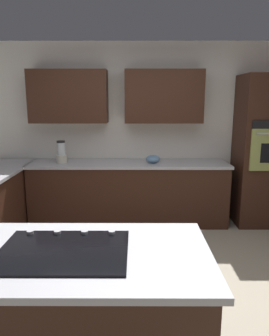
{
  "coord_description": "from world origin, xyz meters",
  "views": [
    {
      "loc": [
        0.0,
        2.76,
        1.78
      ],
      "look_at": [
        0.01,
        -0.99,
        0.97
      ],
      "focal_mm": 34.14,
      "sensor_mm": 36.0,
      "label": 1
    }
  ],
  "objects_px": {
    "wall_oven": "(266,151)",
    "blender": "(62,153)",
    "cooktop": "(64,250)",
    "mixing_bowl": "(153,159)"
  },
  "relations": [
    {
      "from": "cooktop",
      "to": "mixing_bowl",
      "type": "xyz_separation_m",
      "value": [
        -0.68,
        -2.71,
        0.05
      ]
    },
    {
      "from": "cooktop",
      "to": "blender",
      "type": "bearing_deg",
      "value": -77.04
    },
    {
      "from": "wall_oven",
      "to": "blender",
      "type": "bearing_deg",
      "value": 0.45
    },
    {
      "from": "wall_oven",
      "to": "cooktop",
      "type": "xyz_separation_m",
      "value": [
        2.28,
        2.74,
        -0.15
      ]
    },
    {
      "from": "blender",
      "to": "mixing_bowl",
      "type": "xyz_separation_m",
      "value": [
        -1.3,
        0.0,
        -0.08
      ]
    },
    {
      "from": "wall_oven",
      "to": "blender",
      "type": "relative_size",
      "value": 6.74
    },
    {
      "from": "cooktop",
      "to": "wall_oven",
      "type": "bearing_deg",
      "value": -129.74
    },
    {
      "from": "wall_oven",
      "to": "mixing_bowl",
      "type": "height_order",
      "value": "wall_oven"
    },
    {
      "from": "cooktop",
      "to": "blender",
      "type": "height_order",
      "value": "blender"
    },
    {
      "from": "blender",
      "to": "cooktop",
      "type": "bearing_deg",
      "value": 102.96
    }
  ]
}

